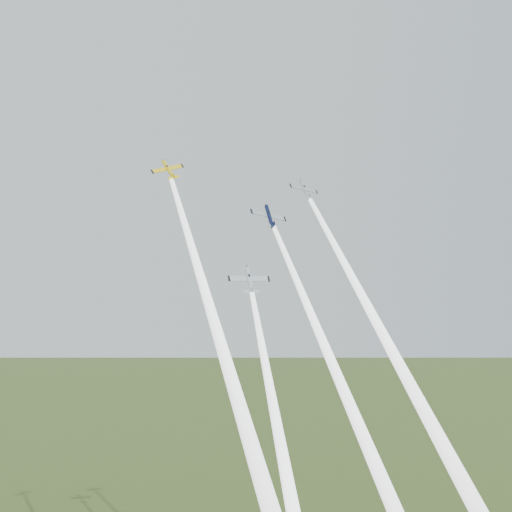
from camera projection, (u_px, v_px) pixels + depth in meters
The scene contains 8 objects.
plane_yellow at pixel (168, 170), 127.82m from camera, with size 6.77×6.72×1.06m, color yellow, non-canonical shape.
smoke_trail_yellow at pixel (217, 331), 102.69m from camera, with size 2.75×2.75×73.89m, color white, non-canonical shape.
plane_navy at pixel (269, 216), 133.10m from camera, with size 8.28×8.21×1.30m, color #0C1437, non-canonical shape.
smoke_trail_navy at pixel (338, 378), 108.32m from camera, with size 2.75×2.75×72.97m, color white, non-canonical shape.
plane_silver_right at pixel (305, 190), 136.86m from camera, with size 7.01×6.96×1.10m, color #AEB4BD, non-canonical shape.
smoke_trail_silver_right at pixel (384, 336), 113.23m from camera, with size 2.75×2.75×71.38m, color white, non-canonical shape.
plane_silver_low at pixel (250, 280), 120.72m from camera, with size 8.06×8.00×1.26m, color silver, non-canonical shape.
smoke_trail_silver_low at pixel (282, 452), 97.27m from camera, with size 2.75×2.75×63.31m, color white, non-canonical shape.
Camera 1 is at (-24.18, -126.26, 82.70)m, focal length 45.00 mm.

